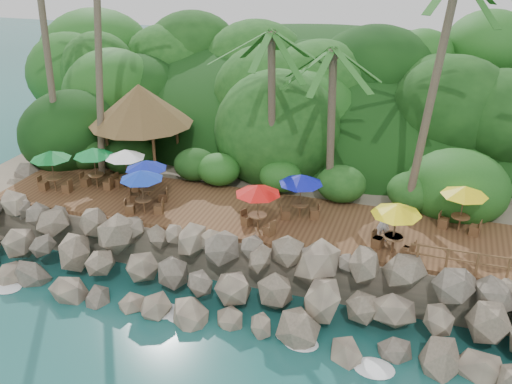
% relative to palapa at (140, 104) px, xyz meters
% --- Properties ---
extents(ground, '(140.00, 140.00, 0.00)m').
position_rel_palapa_xyz_m(ground, '(7.84, -9.82, -5.79)').
color(ground, '#19514F').
rests_on(ground, ground).
extents(land_base, '(32.00, 25.20, 2.10)m').
position_rel_palapa_xyz_m(land_base, '(7.84, 6.18, -4.74)').
color(land_base, gray).
rests_on(land_base, ground).
extents(jungle_hill, '(44.80, 28.00, 15.40)m').
position_rel_palapa_xyz_m(jungle_hill, '(7.84, 13.68, -5.79)').
color(jungle_hill, '#143811').
rests_on(jungle_hill, ground).
extents(seawall, '(29.00, 4.00, 2.30)m').
position_rel_palapa_xyz_m(seawall, '(7.84, -7.82, -4.64)').
color(seawall, gray).
rests_on(seawall, ground).
extents(terrace, '(26.00, 5.00, 0.20)m').
position_rel_palapa_xyz_m(terrace, '(7.84, -3.82, -3.59)').
color(terrace, brown).
rests_on(terrace, land_base).
extents(jungle_foliage, '(44.00, 16.00, 12.00)m').
position_rel_palapa_xyz_m(jungle_foliage, '(7.84, 5.18, -5.79)').
color(jungle_foliage, '#143811').
rests_on(jungle_foliage, ground).
extents(foam_line, '(25.20, 0.80, 0.06)m').
position_rel_palapa_xyz_m(foam_line, '(7.84, -9.52, -5.76)').
color(foam_line, white).
rests_on(foam_line, ground).
extents(palapa, '(5.66, 5.66, 4.60)m').
position_rel_palapa_xyz_m(palapa, '(0.00, 0.00, 0.00)').
color(palapa, brown).
rests_on(palapa, ground).
extents(dining_clusters, '(21.40, 4.76, 2.16)m').
position_rel_palapa_xyz_m(dining_clusters, '(6.64, -4.34, -1.70)').
color(dining_clusters, brown).
rests_on(dining_clusters, terrace).
extents(railing, '(7.20, 0.10, 1.00)m').
position_rel_palapa_xyz_m(railing, '(18.55, -6.17, -2.89)').
color(railing, brown).
rests_on(railing, terrace).
extents(waiter, '(0.70, 0.58, 1.65)m').
position_rel_palapa_xyz_m(waiter, '(13.71, -4.57, -2.67)').
color(waiter, white).
rests_on(waiter, terrace).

